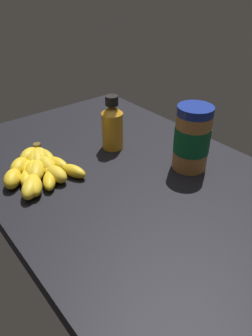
% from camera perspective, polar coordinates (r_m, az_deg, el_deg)
% --- Properties ---
extents(ground_plane, '(0.94, 0.63, 0.04)m').
position_cam_1_polar(ground_plane, '(0.82, -0.67, -1.55)').
color(ground_plane, black).
extents(banana_bunch, '(0.21, 0.19, 0.04)m').
position_cam_1_polar(banana_bunch, '(0.82, -15.40, 0.08)').
color(banana_bunch, yellow).
rests_on(banana_bunch, ground_plane).
extents(peanut_butter_jar, '(0.09, 0.09, 0.16)m').
position_cam_1_polar(peanut_butter_jar, '(0.80, 11.64, 5.14)').
color(peanut_butter_jar, '#B27238').
rests_on(peanut_butter_jar, ground_plane).
extents(honey_bottle, '(0.06, 0.06, 0.15)m').
position_cam_1_polar(honey_bottle, '(0.88, -2.44, 7.60)').
color(honey_bottle, orange).
rests_on(honey_bottle, ground_plane).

